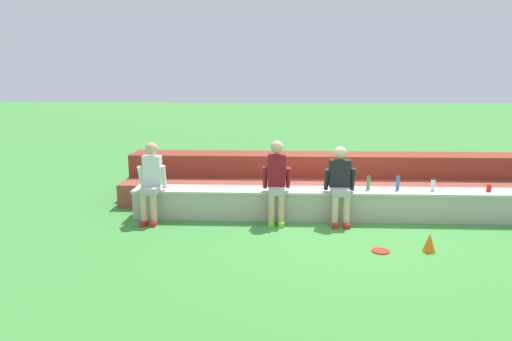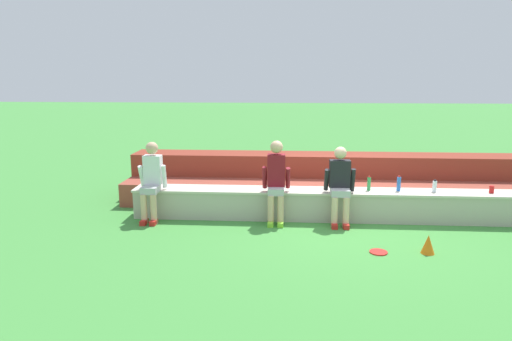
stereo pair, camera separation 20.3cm
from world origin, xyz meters
name	(u,v)px [view 1 (the left image)]	position (x,y,z in m)	size (l,w,h in m)	color
ground_plane	(340,223)	(0.00, 0.00, 0.00)	(80.00, 80.00, 0.00)	#428E3D
stone_seating_wall	(338,203)	(0.00, 0.26, 0.29)	(7.53, 0.57, 0.54)	#B7AF9E
brick_bleachers	(330,181)	(0.00, 1.61, 0.39)	(8.56, 1.55, 0.93)	#9B4435
person_far_left	(151,179)	(-3.37, 0.00, 0.76)	(0.49, 0.61, 1.41)	#DBAD89
person_left_of_center	(277,179)	(-1.14, 0.01, 0.79)	(0.49, 0.52, 1.46)	#DBAD89
person_center	(340,182)	(-0.03, 0.00, 0.74)	(0.54, 0.55, 1.36)	beige
water_bottle_mid_right	(398,183)	(1.06, 0.29, 0.67)	(0.07, 0.07, 0.28)	blue
water_bottle_near_left	(433,185)	(1.68, 0.26, 0.64)	(0.07, 0.07, 0.22)	silver
water_bottle_center_gap	(368,183)	(0.53, 0.29, 0.67)	(0.06, 0.06, 0.27)	green
plastic_cup_left_end	(489,188)	(2.67, 0.25, 0.60)	(0.08, 0.08, 0.13)	red
frisbee	(381,251)	(0.41, -1.33, 0.01)	(0.26, 0.26, 0.02)	red
sports_cone	(429,243)	(1.13, -1.31, 0.14)	(0.20, 0.20, 0.28)	orange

